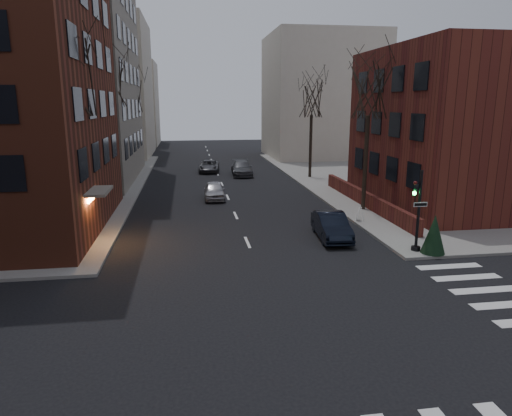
% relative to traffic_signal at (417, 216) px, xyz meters
% --- Properties ---
extents(ground, '(160.00, 160.00, 0.00)m').
position_rel_traffic_signal_xyz_m(ground, '(-7.94, -8.99, -1.91)').
color(ground, black).
rests_on(ground, ground).
extents(sidewalk_far_right, '(44.00, 44.00, 0.15)m').
position_rel_traffic_signal_xyz_m(sidewalk_far_right, '(21.06, 21.01, -1.83)').
color(sidewalk_far_right, gray).
rests_on(sidewalk_far_right, ground).
extents(building_left_tan, '(18.00, 18.00, 28.00)m').
position_rel_traffic_signal_xyz_m(building_left_tan, '(-24.94, 25.01, 12.09)').
color(building_left_tan, gray).
rests_on(building_left_tan, ground).
extents(building_right_brick, '(12.00, 14.00, 11.00)m').
position_rel_traffic_signal_xyz_m(building_right_brick, '(8.56, 10.01, 3.59)').
color(building_right_brick, '#5B241A').
rests_on(building_right_brick, ground).
extents(low_wall_right, '(0.35, 16.00, 1.00)m').
position_rel_traffic_signal_xyz_m(low_wall_right, '(1.36, 10.01, -1.26)').
color(low_wall_right, '#5B241A').
rests_on(low_wall_right, sidewalk_far_right).
extents(building_distant_la, '(14.00, 16.00, 18.00)m').
position_rel_traffic_signal_xyz_m(building_distant_la, '(-22.94, 46.01, 7.09)').
color(building_distant_la, beige).
rests_on(building_distant_la, ground).
extents(building_distant_ra, '(14.00, 14.00, 16.00)m').
position_rel_traffic_signal_xyz_m(building_distant_ra, '(7.06, 41.01, 6.09)').
color(building_distant_ra, beige).
rests_on(building_distant_ra, ground).
extents(building_distant_lb, '(10.00, 12.00, 14.00)m').
position_rel_traffic_signal_xyz_m(building_distant_lb, '(-20.94, 63.01, 5.09)').
color(building_distant_lb, beige).
rests_on(building_distant_lb, ground).
extents(traffic_signal, '(0.76, 0.44, 4.00)m').
position_rel_traffic_signal_xyz_m(traffic_signal, '(0.00, 0.00, 0.00)').
color(traffic_signal, black).
rests_on(traffic_signal, sidewalk_far_right).
extents(tree_left_a, '(4.18, 4.18, 10.26)m').
position_rel_traffic_signal_xyz_m(tree_left_a, '(-16.74, 5.01, 6.56)').
color(tree_left_a, '#2D231C').
rests_on(tree_left_a, sidewalk_far_left).
extents(tree_left_b, '(4.40, 4.40, 10.80)m').
position_rel_traffic_signal_xyz_m(tree_left_b, '(-16.74, 17.01, 7.00)').
color(tree_left_b, '#2D231C').
rests_on(tree_left_b, sidewalk_far_left).
extents(tree_left_c, '(3.96, 3.96, 9.72)m').
position_rel_traffic_signal_xyz_m(tree_left_c, '(-16.74, 31.01, 6.12)').
color(tree_left_c, '#2D231C').
rests_on(tree_left_c, sidewalk_far_left).
extents(tree_right_a, '(3.96, 3.96, 9.72)m').
position_rel_traffic_signal_xyz_m(tree_right_a, '(0.86, 9.01, 6.12)').
color(tree_right_a, '#2D231C').
rests_on(tree_right_a, sidewalk_far_right).
extents(tree_right_b, '(3.74, 3.74, 9.18)m').
position_rel_traffic_signal_xyz_m(tree_right_b, '(0.86, 23.01, 5.68)').
color(tree_right_b, '#2D231C').
rests_on(tree_right_b, sidewalk_far_right).
extents(streetlamp_near, '(0.36, 0.36, 6.28)m').
position_rel_traffic_signal_xyz_m(streetlamp_near, '(-16.14, 13.01, 2.33)').
color(streetlamp_near, black).
rests_on(streetlamp_near, sidewalk_far_left).
extents(streetlamp_far, '(0.36, 0.36, 6.28)m').
position_rel_traffic_signal_xyz_m(streetlamp_far, '(-16.14, 33.01, 2.33)').
color(streetlamp_far, black).
rests_on(streetlamp_far, sidewalk_far_left).
extents(parked_sedan, '(1.82, 4.40, 1.42)m').
position_rel_traffic_signal_xyz_m(parked_sedan, '(-3.30, 3.06, -1.20)').
color(parked_sedan, black).
rests_on(parked_sedan, ground).
extents(car_lane_silver, '(1.71, 3.96, 1.33)m').
position_rel_traffic_signal_xyz_m(car_lane_silver, '(-9.00, 14.52, -1.24)').
color(car_lane_silver, '#A0A0A5').
rests_on(car_lane_silver, ground).
extents(car_lane_gray, '(2.22, 5.07, 1.45)m').
position_rel_traffic_signal_xyz_m(car_lane_gray, '(-5.53, 25.87, -1.18)').
color(car_lane_gray, '#414146').
rests_on(car_lane_gray, ground).
extents(car_lane_far, '(2.46, 4.64, 1.24)m').
position_rel_traffic_signal_xyz_m(car_lane_far, '(-8.74, 28.64, -1.29)').
color(car_lane_far, '#44454A').
rests_on(car_lane_far, ground).
extents(sandwich_board, '(0.50, 0.59, 0.80)m').
position_rel_traffic_signal_xyz_m(sandwich_board, '(-0.50, 6.04, -1.36)').
color(sandwich_board, white).
rests_on(sandwich_board, sidewalk_far_right).
extents(evergreen_shrub, '(1.46, 1.46, 1.91)m').
position_rel_traffic_signal_xyz_m(evergreen_shrub, '(0.68, -0.49, -0.81)').
color(evergreen_shrub, black).
rests_on(evergreen_shrub, sidewalk_far_right).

